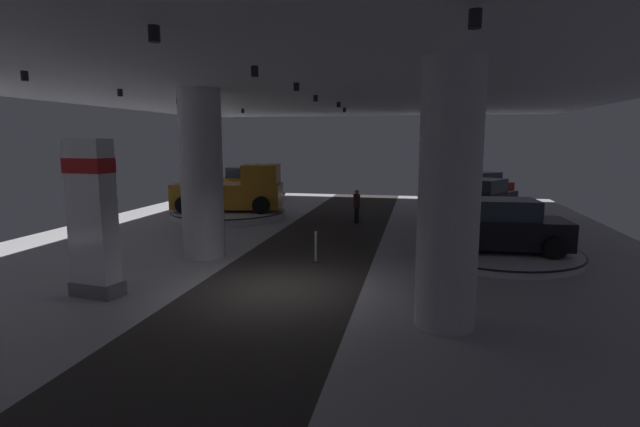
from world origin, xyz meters
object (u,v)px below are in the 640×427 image
at_px(column_left, 202,175).
at_px(display_car_deep_right, 480,188).
at_px(visitor_walking_near, 357,204).
at_px(column_right, 449,196).
at_px(display_platform_deep_right, 478,202).
at_px(display_platform_deep_left, 247,196).
at_px(brand_sign_pylon, 92,216).
at_px(display_car_mid_right, 501,228).
at_px(display_car_deep_left, 246,182).
at_px(display_platform_far_right, 480,218).
at_px(display_car_far_right, 482,199).
at_px(display_platform_far_left, 228,213).
at_px(pickup_truck_far_left, 234,192).
at_px(display_platform_mid_right, 499,253).

distance_m(column_left, display_car_deep_right, 19.02).
bearing_deg(column_left, visitor_walking_near, 60.69).
xyz_separation_m(column_right, display_platform_deep_right, (2.96, 20.23, -2.62)).
bearing_deg(display_platform_deep_left, brand_sign_pylon, -80.46).
height_order(column_left, column_right, same).
relative_size(display_platform_deep_right, display_car_mid_right, 1.25).
xyz_separation_m(display_car_deep_left, display_platform_far_right, (14.04, -6.35, -0.95)).
relative_size(column_left, display_car_far_right, 1.22).
height_order(brand_sign_pylon, display_car_mid_right, brand_sign_pylon).
distance_m(display_platform_far_left, visitor_walking_near, 6.60).
relative_size(column_left, pickup_truck_far_left, 0.99).
bearing_deg(display_platform_far_right, display_platform_deep_left, 155.55).
height_order(display_platform_mid_right, visitor_walking_near, visitor_walking_near).
relative_size(display_platform_mid_right, display_car_mid_right, 1.21).
height_order(display_platform_far_right, visitor_walking_near, visitor_walking_near).
relative_size(display_platform_far_left, display_platform_far_right, 1.15).
bearing_deg(pickup_truck_far_left, display_car_far_right, 4.65).
height_order(column_right, display_platform_far_left, column_right).
height_order(column_left, display_platform_far_left, column_left).
relative_size(display_car_deep_left, display_platform_far_right, 0.92).
distance_m(display_platform_far_left, display_car_far_right, 12.35).
xyz_separation_m(pickup_truck_far_left, display_platform_deep_right, (12.62, 7.81, -1.17)).
distance_m(display_platform_deep_right, display_car_mid_right, 13.92).
xyz_separation_m(pickup_truck_far_left, display_platform_mid_right, (11.72, -6.05, -1.15)).
bearing_deg(pickup_truck_far_left, display_platform_far_right, 4.53).
bearing_deg(pickup_truck_far_left, display_platform_deep_right, 31.74).
distance_m(display_platform_far_right, display_platform_mid_right, 7.01).
bearing_deg(display_platform_far_right, display_platform_mid_right, -91.88).
distance_m(column_left, display_platform_deep_left, 15.96).
height_order(pickup_truck_far_left, display_platform_deep_right, pickup_truck_far_left).
bearing_deg(display_platform_deep_left, pickup_truck_far_left, -74.13).
bearing_deg(display_platform_far_right, pickup_truck_far_left, -175.47).
distance_m(column_left, display_platform_deep_right, 19.09).
height_order(pickup_truck_far_left, display_car_deep_left, pickup_truck_far_left).
distance_m(display_platform_far_left, display_platform_deep_right, 15.14).
height_order(display_car_deep_right, display_car_far_right, display_car_far_right).
height_order(display_car_deep_right, display_car_deep_left, display_car_deep_left).
relative_size(pickup_truck_far_left, display_platform_deep_left, 1.09).
bearing_deg(display_platform_far_left, display_car_far_right, 4.78).
height_order(column_left, display_car_deep_left, column_left).
xyz_separation_m(brand_sign_pylon, display_car_deep_right, (11.45, 20.03, -1.04)).
xyz_separation_m(display_platform_deep_left, visitor_walking_near, (8.31, -7.78, 0.70)).
bearing_deg(brand_sign_pylon, display_car_deep_left, 99.60).
height_order(display_platform_far_left, display_platform_mid_right, display_platform_far_left).
height_order(display_car_far_right, visitor_walking_near, display_car_far_right).
distance_m(display_platform_far_left, display_car_deep_right, 15.19).
xyz_separation_m(pickup_truck_far_left, visitor_walking_near, (6.23, -0.46, -0.39)).
distance_m(display_platform_far_right, display_car_far_right, 0.92).
relative_size(brand_sign_pylon, visitor_walking_near, 2.46).
xyz_separation_m(brand_sign_pylon, display_platform_far_left, (-1.52, 12.14, -1.82)).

